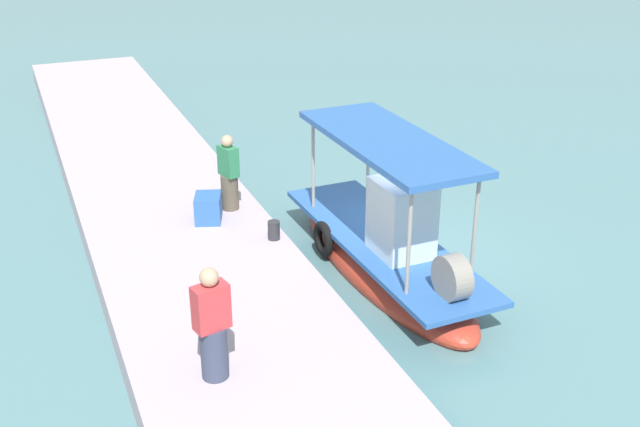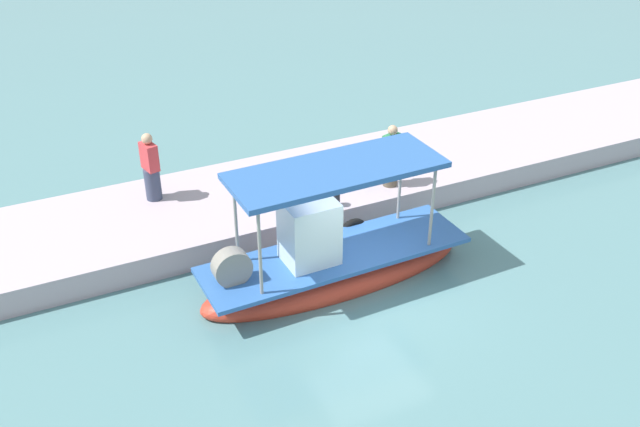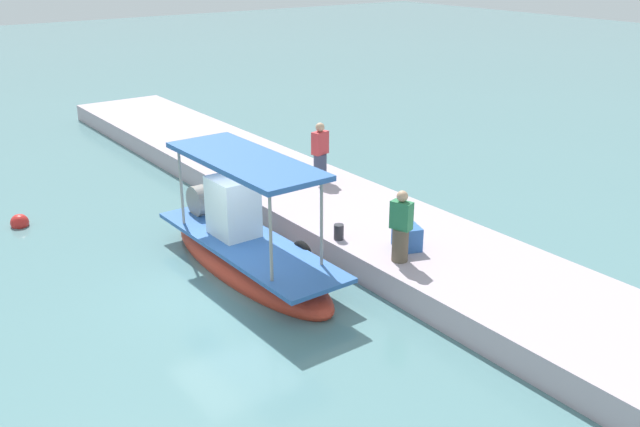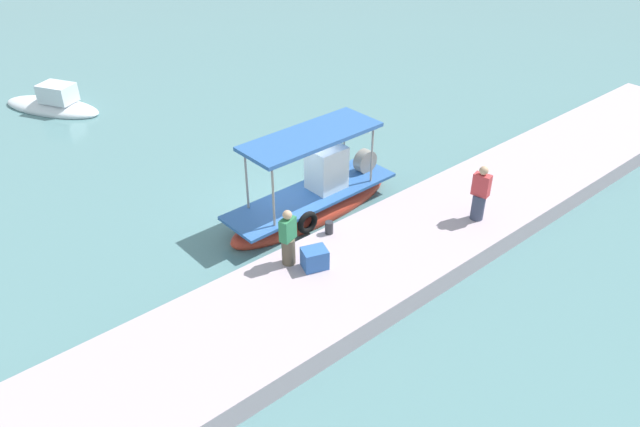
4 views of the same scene
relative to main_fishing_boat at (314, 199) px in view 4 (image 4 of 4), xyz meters
name	(u,v)px [view 4 (image 4 of 4)]	position (x,y,z in m)	size (l,w,h in m)	color
ground_plane	(288,208)	(-0.50, 0.73, -0.50)	(120.00, 120.00, 0.00)	slate
dock_quay	(381,259)	(-0.50, -3.52, -0.18)	(36.00, 3.73, 0.65)	#B6A2AD
main_fishing_boat	(314,199)	(0.00, 0.00, 0.00)	(6.30, 1.92, 3.14)	red
fisherman_near_bollard	(480,195)	(2.82, -4.22, 0.94)	(0.47, 0.55, 1.76)	#3A425A
fisherman_by_crate	(288,240)	(-2.83, -2.31, 0.90)	(0.52, 0.46, 1.66)	brown
mooring_bollard	(329,228)	(-1.07, -1.94, 0.33)	(0.24, 0.24, 0.38)	#2D2D33
cargo_crate	(315,258)	(-2.42, -2.90, 0.43)	(0.66, 0.52, 0.56)	#3162B1
marker_buoy	(368,124)	(6.01, 3.70, -0.40)	(0.49, 0.49, 0.49)	red
moored_boat_near	(53,105)	(-3.34, 14.02, -0.28)	(3.85, 5.03, 1.47)	white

